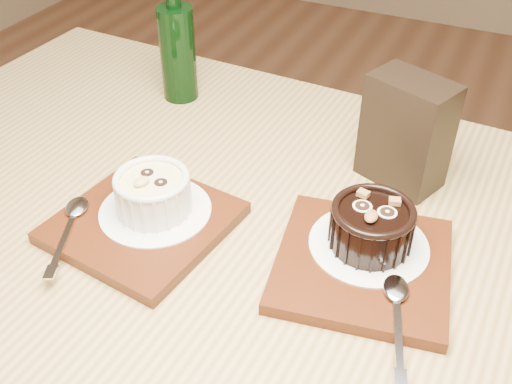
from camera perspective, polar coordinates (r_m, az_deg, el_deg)
table at (r=0.73m, az=-0.18°, el=-11.43°), size 1.24×0.86×0.75m
tray_left at (r=0.70m, az=-10.68°, el=-2.88°), size 0.20×0.20×0.01m
doily_left at (r=0.71m, az=-9.55°, el=-1.73°), size 0.13×0.13×0.00m
ramekin_white at (r=0.69m, az=-9.79°, el=0.04°), size 0.09×0.09×0.05m
spoon_left at (r=0.70m, az=-17.40°, el=-3.12°), size 0.08×0.13×0.01m
tray_right at (r=0.65m, az=10.08°, el=-6.82°), size 0.21×0.21×0.01m
doily_right at (r=0.66m, az=10.67°, el=-4.92°), size 0.13×0.13×0.00m
ramekin_dark at (r=0.64m, az=10.97°, el=-3.06°), size 0.09×0.09×0.05m
spoon_right at (r=0.60m, az=13.32°, el=-11.35°), size 0.06×0.14×0.01m
condiment_stand at (r=0.75m, az=14.11°, el=5.55°), size 0.12×0.09×0.14m
green_bottle at (r=0.92m, az=-7.48°, el=13.27°), size 0.05×0.05×0.20m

